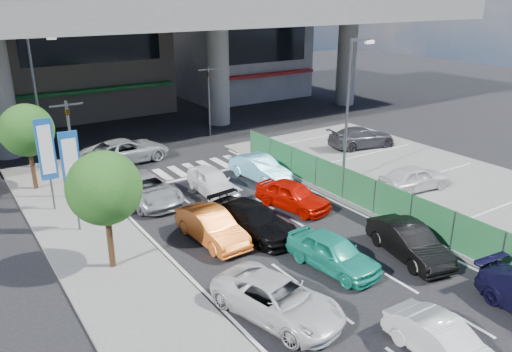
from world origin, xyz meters
TOP-DOWN VIEW (x-y plane):
  - ground at (0.00, 0.00)m, footprint 120.00×120.00m
  - parking_lot at (11.00, 2.00)m, footprint 12.00×28.00m
  - sidewalk_left at (-7.00, 4.00)m, footprint 4.00×30.00m
  - fence_run at (5.30, 1.00)m, footprint 0.16×22.00m
  - expressway at (0.00, 22.00)m, footprint 64.00×14.00m
  - building_center at (0.00, 32.97)m, footprint 14.00×10.90m
  - building_east at (16.00, 31.97)m, footprint 12.00×10.90m
  - traffic_light_left at (-6.20, 12.00)m, footprint 1.60×1.24m
  - traffic_light_right at (5.50, 19.00)m, footprint 1.60×1.24m
  - street_lamp_right at (7.17, 6.00)m, footprint 1.65×0.22m
  - street_lamp_left at (-6.33, 18.00)m, footprint 1.65×0.22m
  - signboard_near at (-7.20, 7.99)m, footprint 0.80×0.14m
  - signboard_far at (-7.60, 10.99)m, footprint 0.80×0.14m
  - tree_near at (-7.00, 4.00)m, footprint 2.80×2.80m
  - tree_far at (-7.80, 14.50)m, footprint 2.80×2.80m
  - hatch_white_back_mid at (-0.63, -6.46)m, footprint 1.39×3.76m
  - sedan_white_mid_left at (-3.42, -2.06)m, footprint 3.28×5.11m
  - taxi_teal_mid at (0.22, -0.72)m, footprint 2.10×4.21m
  - hatch_black_mid_right at (3.38, -1.78)m, footprint 2.35×4.41m
  - taxi_orange_left at (-2.63, 3.89)m, footprint 1.62×4.24m
  - sedan_black_mid at (-0.76, 3.49)m, footprint 2.56×4.97m
  - taxi_orange_right at (2.47, 4.80)m, footprint 2.51×4.31m
  - wagon_silver_front_left at (-3.33, 9.61)m, footprint 2.67×5.13m
  - sedan_white_front_mid at (0.06, 8.73)m, footprint 1.90×4.15m
  - kei_truck_front_right at (3.39, 9.11)m, footprint 1.90×4.32m
  - crossing_wagon_silver at (-1.94, 16.43)m, footprint 5.70×3.04m
  - parked_sedan_white at (9.40, 3.01)m, footprint 4.27×2.11m
  - parked_sedan_dgrey at (12.85, 10.45)m, footprint 5.11×2.87m
  - traffic_cone at (6.30, 5.77)m, footprint 0.51×0.51m

SIDE VIEW (x-z plane):
  - ground at x=0.00m, z-range 0.00..0.00m
  - parking_lot at x=11.00m, z-range 0.00..0.06m
  - sidewalk_left at x=-7.00m, z-range 0.00..0.12m
  - traffic_cone at x=6.30m, z-range 0.06..0.82m
  - hatch_white_back_mid at x=-0.63m, z-range 0.00..1.23m
  - sedan_white_mid_left at x=-3.42m, z-range 0.00..1.31m
  - taxi_teal_mid at x=0.22m, z-range 0.00..1.38m
  - hatch_black_mid_right at x=3.38m, z-range 0.00..1.38m
  - taxi_orange_left at x=-2.63m, z-range 0.00..1.38m
  - sedan_black_mid at x=-0.76m, z-range 0.00..1.38m
  - taxi_orange_right at x=2.47m, z-range 0.00..1.38m
  - wagon_silver_front_left at x=-3.33m, z-range 0.00..1.38m
  - sedan_white_front_mid at x=0.06m, z-range 0.00..1.38m
  - kei_truck_front_right at x=3.39m, z-range 0.00..1.38m
  - parked_sedan_dgrey at x=12.85m, z-range 0.06..1.46m
  - parked_sedan_white at x=9.40m, z-range 0.06..1.46m
  - crossing_wagon_silver at x=-1.94m, z-range 0.00..1.53m
  - fence_run at x=5.30m, z-range 0.00..1.80m
  - signboard_near at x=-7.20m, z-range 0.71..5.41m
  - signboard_far at x=-7.60m, z-range 0.71..5.41m
  - tree_near at x=-7.00m, z-range 0.99..5.79m
  - tree_far at x=-7.80m, z-range 0.99..5.79m
  - traffic_light_left at x=-6.20m, z-range 1.34..6.54m
  - traffic_light_right at x=5.50m, z-range 1.34..6.54m
  - street_lamp_right at x=7.17m, z-range 0.77..8.77m
  - street_lamp_left at x=-6.33m, z-range 0.77..8.77m
  - building_east at x=16.00m, z-range -0.01..11.99m
  - building_center at x=0.00m, z-range -0.01..14.99m
  - expressway at x=0.00m, z-range 3.39..14.14m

